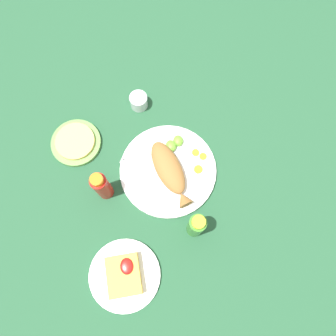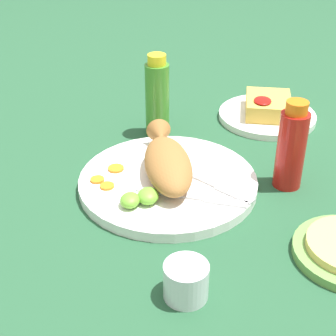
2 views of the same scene
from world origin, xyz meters
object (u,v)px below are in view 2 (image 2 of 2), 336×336
at_px(hot_sauce_bottle_green, 157,97).
at_px(side_plate_fries, 267,116).
at_px(main_plate, 168,182).
at_px(fried_fish, 167,162).
at_px(fork_near, 213,184).
at_px(hot_sauce_bottle_red, 291,147).
at_px(salt_cup, 186,283).
at_px(fork_far, 198,198).

xyz_separation_m(hot_sauce_bottle_green, side_plate_fries, (-0.10, 0.23, -0.07)).
bearing_deg(main_plate, side_plate_fries, 148.61).
bearing_deg(fried_fish, main_plate, 0.00).
bearing_deg(fork_near, main_plate, -156.39).
distance_m(hot_sauce_bottle_red, salt_cup, 0.33).
height_order(fried_fish, hot_sauce_bottle_red, hot_sauce_bottle_red).
distance_m(fried_fish, side_plate_fries, 0.34).
height_order(fork_far, hot_sauce_bottle_red, hot_sauce_bottle_red).
distance_m(fork_near, side_plate_fries, 0.33).
relative_size(main_plate, hot_sauce_bottle_green, 1.83).
height_order(hot_sauce_bottle_red, side_plate_fries, hot_sauce_bottle_red).
xyz_separation_m(fork_near, fork_far, (0.04, -0.02, 0.00)).
bearing_deg(fried_fish, salt_cup, -2.75).
bearing_deg(main_plate, fried_fish, -164.47).
bearing_deg(salt_cup, fork_near, 174.94).
height_order(main_plate, salt_cup, salt_cup).
bearing_deg(hot_sauce_bottle_red, hot_sauce_bottle_green, -122.77).
bearing_deg(hot_sauce_bottle_red, side_plate_fries, -174.44).
distance_m(main_plate, salt_cup, 0.26).
relative_size(fried_fish, hot_sauce_bottle_green, 1.37).
height_order(fork_near, hot_sauce_bottle_red, hot_sauce_bottle_red).
relative_size(fork_far, hot_sauce_bottle_green, 1.09).
bearing_deg(salt_cup, main_plate, -167.34).
xyz_separation_m(fork_near, side_plate_fries, (-0.31, 0.10, -0.01)).
height_order(fried_fish, fork_near, fried_fish).
xyz_separation_m(hot_sauce_bottle_green, salt_cup, (0.45, 0.10, -0.06)).
distance_m(fried_fish, fork_near, 0.09).
bearing_deg(hot_sauce_bottle_green, fried_fish, 13.52).
bearing_deg(fried_fish, fork_far, 26.28).
height_order(fork_near, side_plate_fries, fork_near).
bearing_deg(salt_cup, hot_sauce_bottle_red, 152.72).
bearing_deg(fried_fish, side_plate_fries, 131.63).
relative_size(hot_sauce_bottle_red, hot_sauce_bottle_green, 0.94).
bearing_deg(fork_near, hot_sauce_bottle_green, 154.20).
bearing_deg(fork_far, fried_fish, 138.63).
xyz_separation_m(fork_near, hot_sauce_bottle_red, (-0.05, 0.13, 0.06)).
xyz_separation_m(main_plate, fork_far, (0.06, 0.06, 0.01)).
bearing_deg(salt_cup, hot_sauce_bottle_green, -166.92).
relative_size(main_plate, fried_fish, 1.34).
distance_m(main_plate, hot_sauce_bottle_red, 0.22).
xyz_separation_m(fork_near, salt_cup, (0.24, -0.02, 0.00)).
height_order(fork_near, hot_sauce_bottle_green, hot_sauce_bottle_green).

